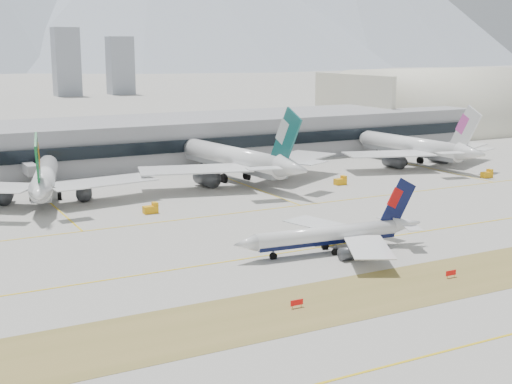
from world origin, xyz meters
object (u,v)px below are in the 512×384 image
taxiing_airliner (334,235)px  hangar (429,133)px  widebody_china_air (415,148)px  widebody_cathay (237,160)px  terminal (123,142)px  widebody_eva (44,180)px

taxiing_airliner → hangar: 208.37m
hangar → widebody_china_air: bearing=-134.3°
widebody_cathay → terminal: widebody_cathay is taller
terminal → widebody_cathay: bearing=-67.2°
terminal → hangar: (154.56, 20.16, -7.37)m
widebody_cathay → hangar: bearing=-70.2°
widebody_china_air → terminal: (-87.59, 48.53, 1.58)m
widebody_eva → hangar: (191.13, 69.08, -5.42)m
widebody_cathay → widebody_china_air: widebody_cathay is taller
widebody_china_air → hangar: bearing=-48.6°
widebody_china_air → terminal: widebody_china_air is taller
widebody_cathay → terminal: bearing=15.6°
taxiing_airliner → hangar: bearing=-131.1°
widebody_cathay → widebody_eva: bearing=83.8°
widebody_cathay → widebody_china_air: (67.41, -0.50, -0.57)m
taxiing_airliner → widebody_eva: size_ratio=0.73×
widebody_eva → widebody_china_air: widebody_china_air is taller
taxiing_airliner → widebody_eva: bearing=-56.4°
taxiing_airliner → widebody_cathay: (16.38, 75.61, 3.12)m
widebody_eva → widebody_china_air: (124.16, 0.39, 0.36)m
widebody_china_air → terminal: size_ratio=0.22×
widebody_china_air → terminal: bearing=56.7°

